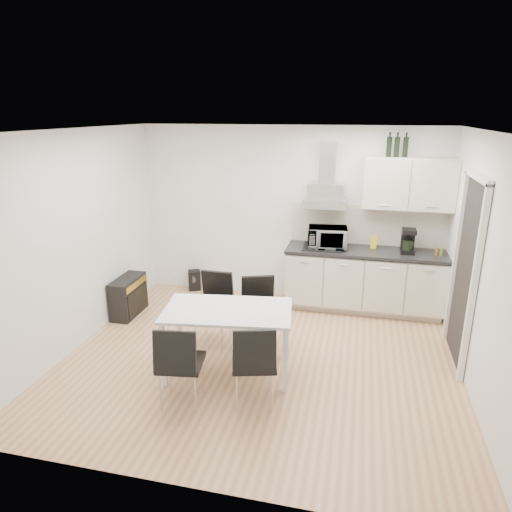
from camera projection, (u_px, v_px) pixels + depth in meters
The scene contains 15 objects.
ground at pixel (260, 359), 5.37m from camera, with size 4.50×4.50×0.00m, color tan.
wall_back at pixel (289, 215), 6.83m from camera, with size 4.50×0.10×2.60m, color white.
wall_front at pixel (196, 339), 3.12m from camera, with size 4.50×0.10×2.60m, color white.
wall_left at pixel (77, 241), 5.46m from camera, with size 0.10×4.00×2.60m, color white.
wall_right at pixel (483, 269), 4.49m from camera, with size 0.10×4.00×2.60m, color white.
ceiling at pixel (260, 130), 4.58m from camera, with size 4.50×4.50×0.00m, color white.
doorway at pixel (464, 274), 5.08m from camera, with size 0.08×1.04×2.10m, color white.
kitchenette at pixel (368, 255), 6.47m from camera, with size 2.22×0.64×2.52m.
dining_table at pixel (228, 316), 4.93m from camera, with size 1.46×0.96×0.75m.
chair_far_left at pixel (213, 309), 5.65m from camera, with size 0.44×0.50×0.88m, color black, non-canonical shape.
chair_far_right at pixel (260, 315), 5.49m from camera, with size 0.44×0.50×0.88m, color black, non-canonical shape.
chair_near_left at pixel (181, 364), 4.44m from camera, with size 0.44×0.50×0.88m, color black, non-canonical shape.
chair_near_right at pixel (254, 363), 4.45m from camera, with size 0.44×0.50×0.88m, color black, non-canonical shape.
guitar_amp at pixel (128, 296), 6.47m from camera, with size 0.29×0.66×0.55m.
floor_speaker at pixel (194, 280), 7.41m from camera, with size 0.19×0.17×0.32m, color black.
Camera 1 is at (1.03, -4.63, 2.79)m, focal length 32.00 mm.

